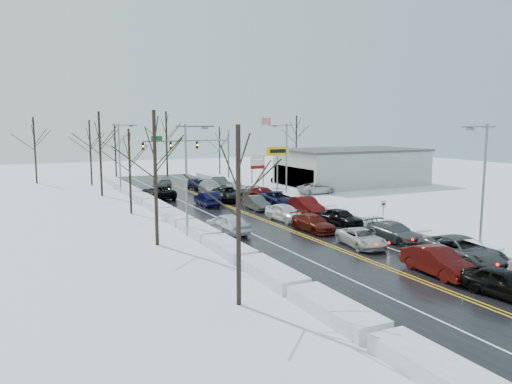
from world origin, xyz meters
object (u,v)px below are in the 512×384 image
dealership_building (351,167)px  flagpole (262,143)px  oncoming_car_0 (207,206)px  traffic_signal_mast (197,148)px  tires_plus_sign (278,154)px  queued_car_0 (504,297)px

dealership_building → flagpole: bearing=126.3°
oncoming_car_0 → flagpole: bearing=-129.1°
traffic_signal_mast → tires_plus_sign: size_ratio=2.21×
oncoming_car_0 → traffic_signal_mast: bearing=-105.5°
tires_plus_sign → oncoming_car_0: tires_plus_sign is taller
queued_car_0 → oncoming_car_0: bearing=90.5°
oncoming_car_0 → dealership_building: bearing=-161.0°
flagpole → oncoming_car_0: 27.49m
flagpole → oncoming_car_0: flagpole is taller
flagpole → queued_car_0: 56.99m
dealership_building → oncoming_car_0: bearing=-161.4°
flagpole → tires_plus_sign: bearing=-108.4°
tires_plus_sign → dealership_building: 13.82m
tires_plus_sign → flagpole: flagpole is taller
queued_car_0 → oncoming_car_0: (-3.81, 34.38, 0.00)m
flagpole → dealership_building: 15.24m
flagpole → dealership_building: bearing=-53.7°
queued_car_0 → flagpole: bearing=70.6°
traffic_signal_mast → oncoming_car_0: bearing=-105.9°
tires_plus_sign → flagpole: 14.79m
queued_car_0 → oncoming_car_0: 34.59m
flagpole → dealership_building: (8.80, -12.00, -3.27)m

